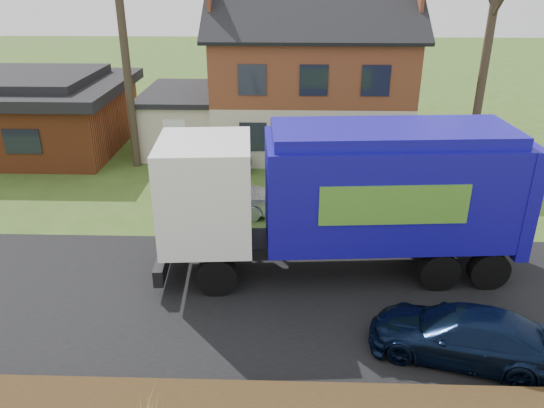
{
  "coord_description": "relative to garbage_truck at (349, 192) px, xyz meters",
  "views": [
    {
      "loc": [
        0.96,
        -12.31,
        8.36
      ],
      "look_at": [
        0.49,
        2.5,
        1.72
      ],
      "focal_mm": 35.0,
      "sensor_mm": 36.0,
      "label": 1
    }
  ],
  "objects": [
    {
      "name": "ground",
      "position": [
        -2.7,
        -1.59,
        -2.55
      ],
      "size": [
        120.0,
        120.0,
        0.0
      ],
      "primitive_type": "plane",
      "color": "#36511B",
      "rests_on": "ground"
    },
    {
      "name": "road",
      "position": [
        -2.7,
        -1.59,
        -2.54
      ],
      "size": [
        80.0,
        7.0,
        0.02
      ],
      "primitive_type": "cube",
      "color": "black",
      "rests_on": "ground"
    },
    {
      "name": "main_house",
      "position": [
        -1.21,
        12.32,
        1.48
      ],
      "size": [
        12.95,
        8.95,
        9.26
      ],
      "color": "beige",
      "rests_on": "ground"
    },
    {
      "name": "ranch_house",
      "position": [
        -14.7,
        11.41,
        -0.74
      ],
      "size": [
        9.8,
        8.2,
        3.7
      ],
      "color": "brown",
      "rests_on": "ground"
    },
    {
      "name": "garbage_truck",
      "position": [
        0.0,
        0.0,
        0.0
      ],
      "size": [
        10.49,
        3.51,
        4.42
      ],
      "rotation": [
        0.0,
        0.0,
        0.07
      ],
      "color": "black",
      "rests_on": "ground"
    },
    {
      "name": "silver_sedan",
      "position": [
        -4.28,
        3.44,
        -1.89
      ],
      "size": [
        4.25,
        2.48,
        1.32
      ],
      "primitive_type": "imported",
      "rotation": [
        0.0,
        0.0,
        1.86
      ],
      "color": "#A8ABAF",
      "rests_on": "ground"
    },
    {
      "name": "navy_wagon",
      "position": [
        2.34,
        -3.84,
        -1.93
      ],
      "size": [
        4.54,
        2.8,
        1.23
      ],
      "primitive_type": "imported",
      "rotation": [
        0.0,
        0.0,
        -1.84
      ],
      "color": "black",
      "rests_on": "ground"
    }
  ]
}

